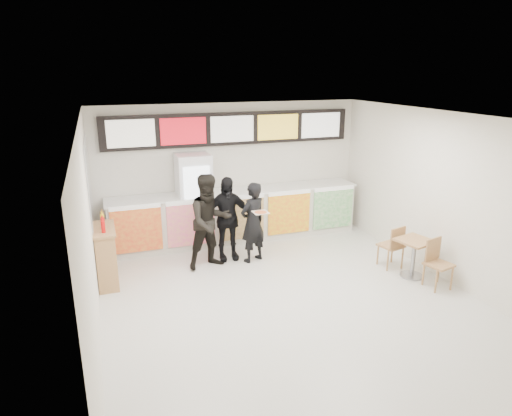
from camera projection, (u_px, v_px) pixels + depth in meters
name	position (u px, v px, depth m)	size (l,w,h in m)	color
floor	(292.00, 303.00, 7.50)	(7.00, 7.00, 0.00)	beige
ceiling	(297.00, 119.00, 6.62)	(7.00, 7.00, 0.00)	white
wall_back	(231.00, 171.00, 10.22)	(6.00, 6.00, 0.00)	silver
wall_left	(90.00, 240.00, 6.11)	(7.00, 7.00, 0.00)	silver
wall_right	(451.00, 199.00, 8.01)	(7.00, 7.00, 0.00)	silver
service_counter	(237.00, 215.00, 10.12)	(5.56, 0.77, 1.14)	silver
menu_board	(231.00, 129.00, 9.86)	(5.50, 0.14, 0.70)	black
drinks_fridge	(195.00, 201.00, 9.72)	(0.70, 0.67, 2.00)	white
mirror_panel	(89.00, 181.00, 8.25)	(0.01, 2.00, 1.50)	#B2B7BF
customer_main	(253.00, 222.00, 8.94)	(0.59, 0.39, 1.61)	black
customer_left	(210.00, 222.00, 8.63)	(0.89, 0.70, 1.84)	black
customer_mid	(227.00, 219.00, 9.02)	(1.00, 0.42, 1.70)	black
pizza_slice	(261.00, 212.00, 8.43)	(0.36, 0.36, 0.02)	beige
cafe_table	(414.00, 251.00, 8.32)	(0.75, 1.52, 0.86)	tan
condiment_ledge	(106.00, 255.00, 8.06)	(0.38, 0.94, 1.25)	tan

